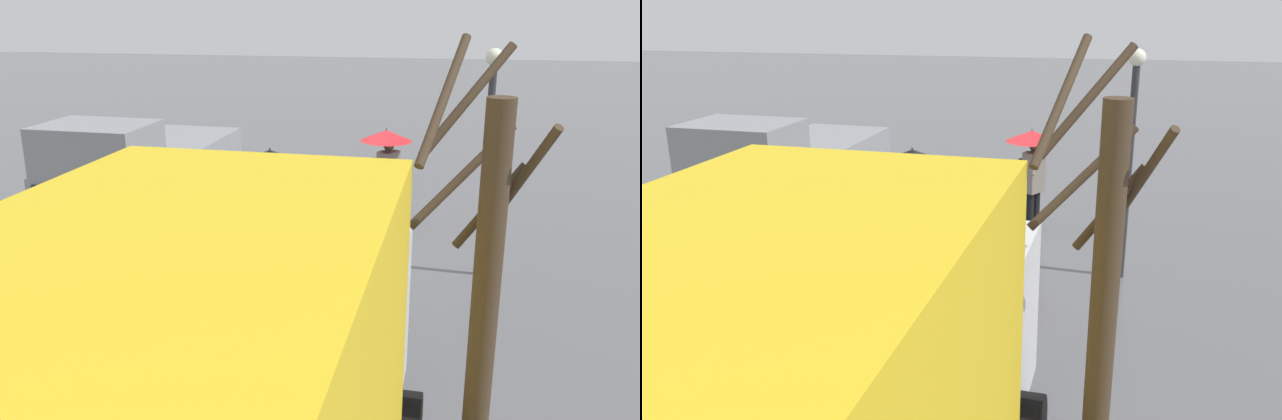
# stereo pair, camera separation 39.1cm
# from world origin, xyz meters

# --- Properties ---
(ground_plane) EXTENTS (90.00, 90.00, 0.00)m
(ground_plane) POSITION_xyz_m (0.00, 0.00, 0.00)
(ground_plane) COLOR #5B5B5E
(cargo_van_parked_right) EXTENTS (2.29, 5.39, 2.60)m
(cargo_van_parked_right) POSITION_xyz_m (3.48, 0.53, 1.18)
(cargo_van_parked_right) COLOR gray
(cargo_van_parked_right) RESTS_ON ground
(shopping_cart_vendor) EXTENTS (0.68, 0.90, 1.04)m
(shopping_cart_vendor) POSITION_xyz_m (-0.56, 0.58, 0.57)
(shopping_cart_vendor) COLOR #1951B2
(shopping_cart_vendor) RESTS_ON ground
(hand_dolly_boxes) EXTENTS (0.62, 0.78, 1.32)m
(hand_dolly_boxes) POSITION_xyz_m (0.60, 0.63, 0.65)
(hand_dolly_boxes) COLOR #515156
(hand_dolly_boxes) RESTS_ON ground
(pedestrian_pink_side) EXTENTS (1.04, 1.04, 2.15)m
(pedestrian_pink_side) POSITION_xyz_m (-1.11, -0.86, 1.57)
(pedestrian_pink_side) COLOR black
(pedestrian_pink_side) RESTS_ON ground
(pedestrian_black_side) EXTENTS (1.04, 1.04, 2.15)m
(pedestrian_black_side) POSITION_xyz_m (0.73, 1.43, 1.57)
(pedestrian_black_side) COLOR black
(pedestrian_black_side) RESTS_ON ground
(bare_tree_near) EXTENTS (1.20, 1.05, 4.30)m
(bare_tree_near) POSITION_xyz_m (-2.67, 6.79, 2.13)
(bare_tree_near) COLOR #423323
(bare_tree_near) RESTS_ON ground
(street_lamp) EXTENTS (0.28, 0.28, 3.86)m
(street_lamp) POSITION_xyz_m (-2.95, 1.20, 2.37)
(street_lamp) COLOR #2D2D33
(street_lamp) RESTS_ON ground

